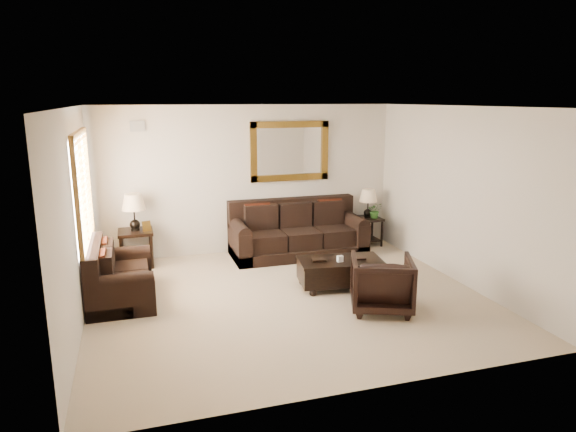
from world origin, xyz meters
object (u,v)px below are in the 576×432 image
object	(u,v)px
loveseat	(117,279)
end_table_right	(368,209)
end_table_left	(135,219)
armchair	(382,281)
sofa	(297,235)
coffee_table	(340,270)

from	to	relation	value
loveseat	end_table_right	bearing A→B (deg)	-71.41
end_table_left	armchair	world-z (taller)	end_table_left
loveseat	armchair	bearing A→B (deg)	-112.37
end_table_right	end_table_left	bearing A→B (deg)	-179.53
loveseat	armchair	world-z (taller)	loveseat
sofa	armchair	size ratio (longest dim) A/B	2.94
coffee_table	armchair	world-z (taller)	armchair
loveseat	end_table_right	distance (m)	4.90
sofa	armchair	bearing A→B (deg)	-83.87
armchair	end_table_right	bearing A→B (deg)	-90.73
end_table_left	coffee_table	distance (m)	3.57
end_table_right	armchair	distance (m)	3.22
loveseat	coffee_table	size ratio (longest dim) A/B	1.12
sofa	end_table_left	size ratio (longest dim) A/B	1.93
loveseat	end_table_left	world-z (taller)	end_table_left
end_table_left	armchair	xyz separation A→B (m)	(3.13, -2.93, -0.41)
loveseat	armchair	size ratio (longest dim) A/B	1.82
loveseat	end_table_right	xyz separation A→B (m)	(4.63, 1.56, 0.41)
end_table_left	loveseat	bearing A→B (deg)	-100.89
end_table_left	end_table_right	size ratio (longest dim) A/B	1.14
loveseat	armchair	distance (m)	3.70
end_table_left	end_table_right	world-z (taller)	end_table_left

